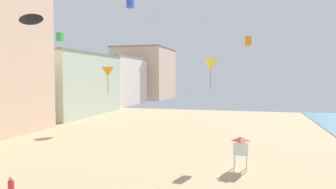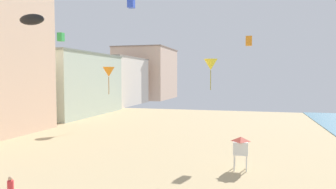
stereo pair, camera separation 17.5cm
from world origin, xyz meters
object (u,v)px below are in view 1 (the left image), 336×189
Objects in this scene: lifeguard_stand at (241,146)px; kite_black_parafoil at (31,19)px; kite_blue_box at (130,3)px; kite_green_box at (60,37)px; kite_flyer at (11,189)px; kite_orange_box at (248,41)px; kite_yellow_delta at (211,65)px; kite_orange_delta at (108,72)px.

lifeguard_stand is 23.73m from kite_black_parafoil.
kite_green_box is (-7.18, -4.16, -4.43)m from kite_blue_box.
kite_black_parafoil is (-6.99, -9.34, -3.31)m from kite_blue_box.
lifeguard_stand is 2.09× the size of kite_blue_box.
kite_green_box is at bearing 179.38° from lifeguard_stand.
kite_flyer is at bearing -56.22° from kite_black_parafoil.
kite_orange_box is 9.04m from kite_yellow_delta.
kite_orange_delta is 1.36× the size of kite_black_parafoil.
kite_orange_delta reaches higher than lifeguard_stand.
kite_orange_box is at bearing -19.27° from kite_orange_delta.
kite_blue_box is 9.40m from kite_green_box.
lifeguard_stand is at bearing -20.78° from kite_green_box.
kite_blue_box is 0.42× the size of kite_black_parafoil.
kite_blue_box reaches higher than kite_orange_box.
kite_orange_box is at bearing 108.10° from lifeguard_stand.
kite_orange_box is (0.35, 9.85, 9.08)m from lifeguard_stand.
lifeguard_stand is 2.59× the size of kite_green_box.
kite_black_parafoil reaches higher than kite_orange_box.
lifeguard_stand is at bearing -92.06° from kite_orange_box.
kite_flyer is 16.94m from kite_yellow_delta.
kite_black_parafoil reaches higher than kite_yellow_delta.
kite_yellow_delta reaches higher than kite_orange_delta.
kite_blue_box reaches higher than kite_black_parafoil.
kite_orange_delta is at bearing 137.98° from kite_yellow_delta.
kite_blue_box is at bearing 158.86° from lifeguard_stand.
kite_orange_box is (21.33, 1.89, -0.89)m from kite_green_box.
kite_flyer is at bearing -63.94° from kite_green_box.
kite_black_parafoil is at bearing 176.77° from kite_yellow_delta.
kite_yellow_delta is at bearing -42.02° from kite_orange_delta.
kite_flyer is at bearing -75.31° from kite_orange_delta.
kite_orange_delta is 20.85m from kite_orange_box.
kite_yellow_delta is 0.90× the size of kite_black_parafoil.
kite_orange_box is at bearing 70.08° from kite_yellow_delta.
kite_orange_delta is (1.86, 8.69, -3.96)m from kite_green_box.
kite_yellow_delta reaches higher than lifeguard_stand.
kite_orange_delta is 14.87m from kite_black_parafoil.
kite_black_parafoil is at bearing -126.82° from kite_blue_box.
kite_flyer is 0.42× the size of kite_orange_delta.
kite_flyer is 0.64× the size of kite_yellow_delta.
kite_green_box is 19.75m from kite_yellow_delta.
lifeguard_stand is (12.05, 10.29, 0.92)m from kite_flyer.
kite_flyer is at bearing -85.55° from kite_blue_box.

